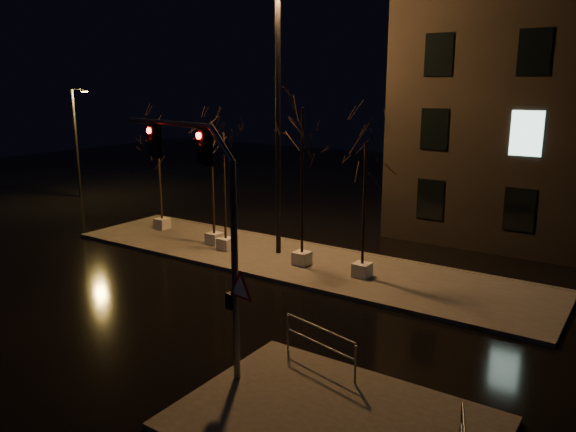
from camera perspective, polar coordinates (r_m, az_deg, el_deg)
The scene contains 12 objects.
ground at distance 20.07m, azimuth -9.41°, elevation -8.96°, with size 90.00×90.00×0.00m, color black.
median at distance 24.47m, azimuth 0.24°, elevation -4.48°, with size 22.00×5.00×0.15m, color #45423E.
sidewalk_corner at distance 13.52m, azimuth 4.70°, elevation -20.24°, with size 7.00×5.00×0.15m, color #45423E.
tree_0 at distance 29.39m, azimuth -13.02°, elevation 6.24°, with size 1.80×1.80×5.21m.
tree_1 at distance 25.92m, azimuth -7.77°, elevation 6.69°, with size 1.80×1.80×5.89m.
tree_2 at distance 24.99m, azimuth -6.55°, elevation 5.72°, with size 1.80×1.80×5.45m.
tree_3 at distance 22.57m, azimuth 1.48°, elevation 7.33°, with size 1.80×1.80×6.66m.
tree_4 at distance 21.37m, azimuth 7.84°, elevation 4.35°, with size 1.80×1.80×5.42m.
traffic_signal_mast at distance 14.35m, azimuth -8.24°, elevation 0.46°, with size 5.20×1.09×6.44m.
streetlight_main at distance 24.17m, azimuth -1.02°, elevation 11.18°, with size 2.81×0.35×11.27m.
streetlight_far at distance 40.34m, azimuth -20.64°, elevation 7.40°, with size 1.43×0.40×7.26m.
guard_rail_a at distance 15.32m, azimuth 3.23°, elevation -12.51°, with size 2.50×0.66×1.11m.
Camera 1 is at (12.89, -13.41, 7.53)m, focal length 35.00 mm.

